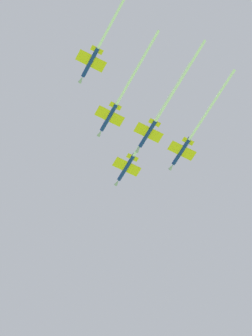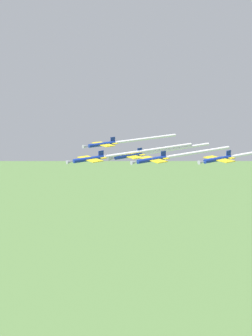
# 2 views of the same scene
# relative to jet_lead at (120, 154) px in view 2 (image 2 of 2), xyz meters

# --- Properties ---
(jet_lead) EXTENTS (13.63, 47.06, 2.63)m
(jet_lead) POSITION_rel_jet_lead_xyz_m (0.00, 0.00, 0.00)
(jet_lead) COLOR navy
(jet_port_inner) EXTENTS (11.75, 38.33, 2.63)m
(jet_port_inner) POSITION_rel_jet_lead_xyz_m (14.86, 6.59, 0.51)
(jet_port_inner) COLOR navy
(jet_starboard_inner) EXTENTS (11.79, 38.52, 2.63)m
(jet_starboard_inner) POSITION_rel_jet_lead_xyz_m (-10.80, 12.20, 0.95)
(jet_starboard_inner) COLOR navy
(jet_port_outer) EXTENTS (12.35, 41.13, 2.63)m
(jet_port_outer) POSITION_rel_jet_lead_xyz_m (2.53, 11.73, -0.82)
(jet_port_outer) COLOR navy
(jet_starboard_outer) EXTENTS (12.03, 39.65, 2.63)m
(jet_starboard_outer) POSITION_rel_jet_lead_xyz_m (30.57, 17.16, 1.29)
(jet_starboard_outer) COLOR navy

